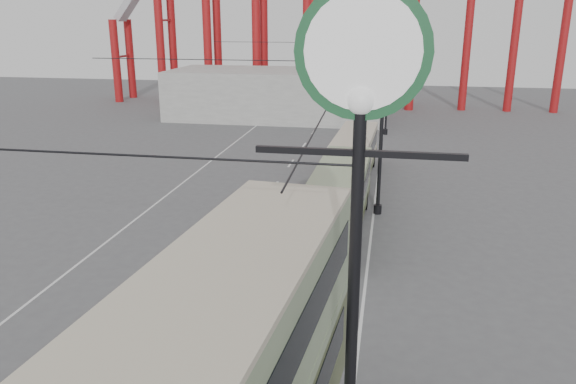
% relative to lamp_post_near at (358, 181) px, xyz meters
% --- Properties ---
extents(road_markings, '(12.52, 120.00, 0.01)m').
position_rel_lamp_post_near_xyz_m(road_markings, '(-6.46, 22.70, -7.86)').
color(road_markings, silver).
rests_on(road_markings, ground).
extents(lamp_post_near, '(3.20, 0.44, 10.80)m').
position_rel_lamp_post_near_xyz_m(lamp_post_near, '(0.00, 0.00, 0.00)').
color(lamp_post_near, black).
rests_on(lamp_post_near, ground).
extents(lamp_post_mid, '(3.20, 0.44, 9.32)m').
position_rel_lamp_post_near_xyz_m(lamp_post_mid, '(0.00, 21.00, -3.18)').
color(lamp_post_mid, black).
rests_on(lamp_post_mid, ground).
extents(lamp_post_far, '(3.20, 0.44, 9.32)m').
position_rel_lamp_post_near_xyz_m(lamp_post_far, '(0.00, 43.00, -3.18)').
color(lamp_post_far, black).
rests_on(lamp_post_far, ground).
extents(lamp_post_distant, '(3.20, 0.44, 9.32)m').
position_rel_lamp_post_near_xyz_m(lamp_post_distant, '(0.00, 65.00, -3.18)').
color(lamp_post_distant, black).
rests_on(lamp_post_distant, ground).
extents(fairground_shed, '(22.00, 10.00, 5.00)m').
position_rel_lamp_post_near_xyz_m(fairground_shed, '(-11.60, 50.00, -5.36)').
color(fairground_shed, gray).
rests_on(fairground_shed, ground).
extents(single_decker_green, '(2.70, 10.89, 3.06)m').
position_rel_lamp_post_near_xyz_m(single_decker_green, '(-1.89, 18.30, -6.13)').
color(single_decker_green, gray).
rests_on(single_decker_green, ground).
extents(single_decker_cream, '(2.73, 9.46, 2.92)m').
position_rel_lamp_post_near_xyz_m(single_decker_cream, '(-1.82, 28.38, -6.22)').
color(single_decker_cream, '#BFB49A').
rests_on(single_decker_cream, ground).
extents(pedestrian, '(0.81, 0.61, 2.01)m').
position_rel_lamp_post_near_xyz_m(pedestrian, '(-5.96, 15.21, -6.86)').
color(pedestrian, black).
rests_on(pedestrian, ground).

